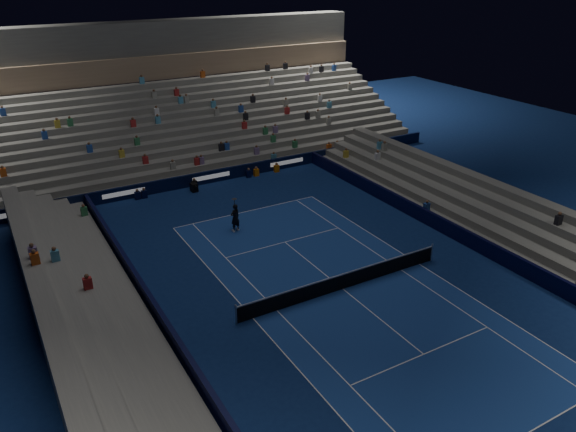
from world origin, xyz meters
The scene contains 11 objects.
ground centered at (0.00, 0.00, 0.00)m, with size 90.00×90.00×0.00m, color #0D2053.
court_surface centered at (0.00, 0.00, 0.01)m, with size 10.97×23.77×0.01m, color navy.
sponsor_barrier_far centered at (0.00, 18.50, 0.50)m, with size 44.00×0.25×1.00m, color black.
sponsor_barrier_east centered at (9.70, 0.00, 0.50)m, with size 0.25×37.00×1.00m, color black.
sponsor_barrier_west centered at (-9.70, 0.00, 0.50)m, with size 0.25×37.00×1.00m, color black.
grandstand_main centered at (0.00, 27.90, 3.38)m, with size 44.00×15.20×11.20m.
grandstand_east centered at (13.17, 0.00, 0.92)m, with size 5.00×37.00×2.50m.
grandstand_west centered at (-13.17, 0.00, 0.92)m, with size 5.00×37.00×2.50m.
tennis_net centered at (0.00, 0.00, 0.50)m, with size 12.90×0.10×1.10m.
tennis_player centered at (-2.02, 9.46, 0.96)m, with size 0.70×0.46×1.92m, color black.
broadcast_camera centered at (-1.85, 17.37, 0.33)m, with size 0.49×0.95×0.65m.
Camera 1 is at (-15.52, -20.96, 16.34)m, focal length 34.71 mm.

